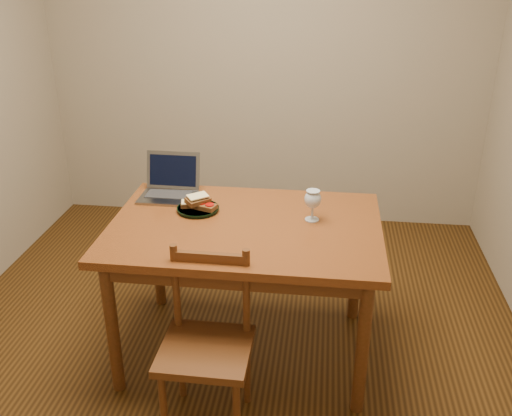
# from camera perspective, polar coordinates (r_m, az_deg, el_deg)

# --- Properties ---
(floor) EXTENTS (3.20, 3.20, 0.02)m
(floor) POSITION_cam_1_polar(r_m,az_deg,el_deg) (3.22, -2.53, -12.94)
(floor) COLOR black
(floor) RESTS_ON ground
(back_wall) EXTENTS (3.20, 0.02, 2.60)m
(back_wall) POSITION_cam_1_polar(r_m,az_deg,el_deg) (4.20, 0.88, 15.69)
(back_wall) COLOR gray
(back_wall) RESTS_ON floor
(front_wall) EXTENTS (3.20, 0.02, 2.60)m
(front_wall) POSITION_cam_1_polar(r_m,az_deg,el_deg) (1.20, -16.66, -9.24)
(front_wall) COLOR gray
(front_wall) RESTS_ON floor
(table) EXTENTS (1.30, 0.90, 0.74)m
(table) POSITION_cam_1_polar(r_m,az_deg,el_deg) (2.77, -1.08, -3.19)
(table) COLOR #471F0B
(table) RESTS_ON floor
(chair) EXTENTS (0.39, 0.37, 0.41)m
(chair) POSITION_cam_1_polar(r_m,az_deg,el_deg) (2.48, -5.00, -12.76)
(chair) COLOR #43260E
(chair) RESTS_ON floor
(plate) EXTENTS (0.21, 0.21, 0.02)m
(plate) POSITION_cam_1_polar(r_m,az_deg,el_deg) (2.88, -5.82, -0.11)
(plate) COLOR black
(plate) RESTS_ON table
(sandwich_cheese) EXTENTS (0.11, 0.08, 0.03)m
(sandwich_cheese) POSITION_cam_1_polar(r_m,az_deg,el_deg) (2.89, -6.48, 0.46)
(sandwich_cheese) COLOR #381E0C
(sandwich_cheese) RESTS_ON plate
(sandwich_tomato) EXTENTS (0.13, 0.10, 0.03)m
(sandwich_tomato) POSITION_cam_1_polar(r_m,az_deg,el_deg) (2.85, -5.09, 0.24)
(sandwich_tomato) COLOR #381E0C
(sandwich_tomato) RESTS_ON plate
(sandwich_top) EXTENTS (0.13, 0.13, 0.04)m
(sandwich_top) POSITION_cam_1_polar(r_m,az_deg,el_deg) (2.87, -5.84, 0.87)
(sandwich_top) COLOR #381E0C
(sandwich_top) RESTS_ON plate
(milk_glass) EXTENTS (0.08, 0.08, 0.16)m
(milk_glass) POSITION_cam_1_polar(r_m,az_deg,el_deg) (2.76, 5.68, 0.27)
(milk_glass) COLOR white
(milk_glass) RESTS_ON table
(laptop) EXTENTS (0.29, 0.27, 0.21)m
(laptop) POSITION_cam_1_polar(r_m,az_deg,el_deg) (3.08, -8.57, 2.36)
(laptop) COLOR slate
(laptop) RESTS_ON table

